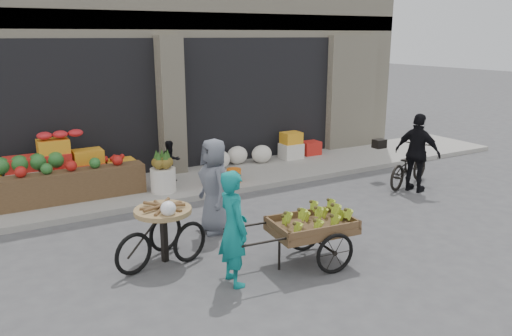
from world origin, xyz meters
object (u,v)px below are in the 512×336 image
seated_person (171,161)px  vendor_grey (214,186)px  bicycle (409,166)px  vendor_woman (233,228)px  fire_hydrant (212,168)px  tricycle_cart (163,226)px  pineapple_bin (163,180)px  orange_bucket (234,175)px  banana_cart (309,224)px  cyclist (417,153)px

seated_person → vendor_grey: vendor_grey is taller
bicycle → seated_person: bearing=42.6°
vendor_woman → fire_hydrant: bearing=-19.5°
fire_hydrant → seated_person: (-0.70, 0.65, 0.08)m
tricycle_cart → bicycle: (6.11, 1.02, -0.11)m
pineapple_bin → orange_bucket: pineapple_bin is taller
banana_cart → bicycle: (4.29, 2.15, -0.17)m
pineapple_bin → vendor_woman: size_ratio=0.33×
tricycle_cart → fire_hydrant: bearing=34.0°
vendor_woman → vendor_grey: (0.57, 1.81, 0.02)m
seated_person → banana_cart: bearing=-95.4°
vendor_woman → vendor_grey: 1.90m
seated_person → vendor_grey: (-0.28, -2.84, 0.23)m
orange_bucket → vendor_grey: size_ratio=0.20×
tricycle_cart → bicycle: 6.20m
vendor_woman → tricycle_cart: vendor_woman is taller
seated_person → banana_cart: seated_person is taller
seated_person → banana_cart: 4.69m
orange_bucket → seated_person: 1.42m
cyclist → tricycle_cart: bearing=77.0°
tricycle_cart → bicycle: size_ratio=0.85×
pineapple_bin → bicycle: size_ratio=0.30×
vendor_grey → orange_bucket: bearing=148.0°
fire_hydrant → orange_bucket: (0.50, -0.05, -0.23)m
seated_person → tricycle_cart: seated_person is taller
seated_person → cyclist: (4.47, -2.92, 0.26)m
fire_hydrant → cyclist: 4.41m
pineapple_bin → banana_cart: size_ratio=0.25×
vendor_grey → bicycle: vendor_grey is taller
vendor_grey → tricycle_cart: bearing=-56.4°
bicycle → cyclist: bearing=134.4°
orange_bucket → vendor_grey: 2.66m
pineapple_bin → cyclist: (4.87, -2.32, 0.48)m
orange_bucket → vendor_woman: (-2.05, -3.95, 0.53)m
seated_person → bicycle: bearing=-38.3°
tricycle_cart → seated_person: bearing=48.4°
orange_bucket → cyclist: (3.27, -2.22, 0.58)m
fire_hydrant → vendor_grey: (-0.98, -2.19, 0.31)m
tricycle_cart → vendor_grey: bearing=11.6°
pineapple_bin → seated_person: seated_person is taller
tricycle_cart → cyclist: cyclist is taller
banana_cart → vendor_grey: bearing=115.0°
orange_bucket → tricycle_cart: size_ratio=0.22×
seated_person → vendor_grey: bearing=-105.6°
banana_cart → tricycle_cart: (-1.82, 1.13, -0.06)m
pineapple_bin → tricycle_cart: size_ratio=0.36×
pineapple_bin → orange_bucket: size_ratio=1.62×
vendor_woman → tricycle_cart: 1.28m
vendor_woman → tricycle_cart: (-0.59, 1.11, -0.23)m
fire_hydrant → banana_cart: (-0.32, -4.02, 0.12)m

